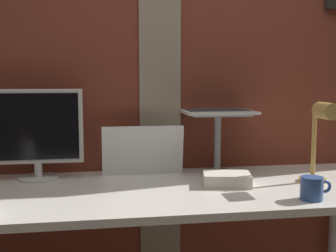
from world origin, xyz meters
TOP-DOWN VIEW (x-y plane):
  - brick_wall_back at (0.00, 0.44)m, footprint 3.03×0.16m
  - desk at (-0.11, 0.03)m, footprint 1.99×0.72m
  - monitor at (-0.68, 0.26)m, footprint 0.41×0.18m
  - laptop_stand at (0.16, 0.26)m, footprint 0.28×0.22m
  - laptop at (0.16, 0.34)m, footprint 0.34×0.33m
  - whiteboard_panel at (-0.20, 0.28)m, footprint 0.39×0.05m
  - desk_lamp at (0.53, -0.03)m, footprint 0.12×0.20m
  - coffee_mug at (0.39, -0.23)m, footprint 0.12×0.08m
  - paper_clutter_stack at (0.13, 0.03)m, footprint 0.22×0.18m

SIDE VIEW (x-z plane):
  - desk at x=-0.11m, z-range 0.31..1.06m
  - paper_clutter_stack at x=0.13m, z-range 0.75..0.81m
  - coffee_mug at x=0.39m, z-range 0.75..0.84m
  - whiteboard_panel at x=-0.20m, z-range 0.75..0.99m
  - laptop_stand at x=0.16m, z-range 0.80..1.09m
  - desk_lamp at x=0.53m, z-range 0.80..1.15m
  - monitor at x=-0.68m, z-range 0.77..1.18m
  - laptop at x=0.16m, z-range 0.99..1.21m
  - brick_wall_back at x=0.00m, z-range 0.00..2.41m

